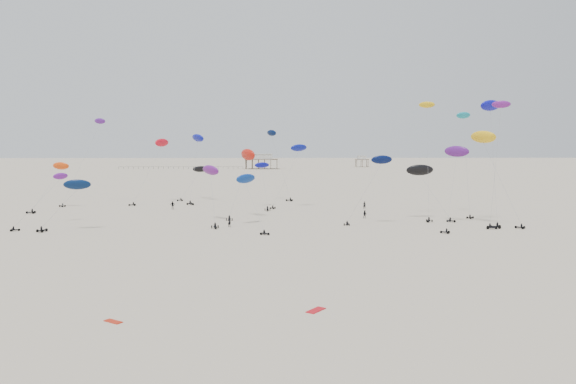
{
  "coord_description": "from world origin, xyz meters",
  "views": [
    {
      "loc": [
        -2.78,
        -13.61,
        15.58
      ],
      "look_at": [
        0.0,
        88.0,
        7.0
      ],
      "focal_mm": 35.0,
      "sensor_mm": 36.0,
      "label": 1
    }
  ],
  "objects_px": {
    "pavilion_main": "(262,162)",
    "pavilion_small": "(362,162)",
    "rig_9": "(91,140)",
    "spectator_0": "(229,227)",
    "rig_4": "(248,185)",
    "rig_0": "(264,180)"
  },
  "relations": [
    {
      "from": "rig_9",
      "to": "rig_0",
      "type": "bearing_deg",
      "value": -86.95
    },
    {
      "from": "rig_9",
      "to": "pavilion_main",
      "type": "bearing_deg",
      "value": 8.76
    },
    {
      "from": "rig_0",
      "to": "spectator_0",
      "type": "height_order",
      "value": "rig_0"
    },
    {
      "from": "rig_0",
      "to": "spectator_0",
      "type": "distance_m",
      "value": 33.19
    },
    {
      "from": "rig_0",
      "to": "spectator_0",
      "type": "xyz_separation_m",
      "value": [
        -6.12,
        -31.9,
        -6.85
      ]
    },
    {
      "from": "pavilion_main",
      "to": "rig_4",
      "type": "height_order",
      "value": "rig_4"
    },
    {
      "from": "rig_0",
      "to": "rig_4",
      "type": "distance_m",
      "value": 30.52
    },
    {
      "from": "rig_0",
      "to": "rig_9",
      "type": "distance_m",
      "value": 49.4
    },
    {
      "from": "rig_4",
      "to": "rig_9",
      "type": "bearing_deg",
      "value": -100.91
    },
    {
      "from": "pavilion_main",
      "to": "pavilion_small",
      "type": "relative_size",
      "value": 2.33
    },
    {
      "from": "rig_0",
      "to": "rig_9",
      "type": "xyz_separation_m",
      "value": [
        -46.34,
        13.95,
        9.94
      ]
    },
    {
      "from": "rig_4",
      "to": "spectator_0",
      "type": "distance_m",
      "value": 8.7
    },
    {
      "from": "pavilion_main",
      "to": "pavilion_small",
      "type": "height_order",
      "value": "pavilion_main"
    },
    {
      "from": "rig_9",
      "to": "spectator_0",
      "type": "relative_size",
      "value": 11.78
    },
    {
      "from": "pavilion_small",
      "to": "rig_0",
      "type": "height_order",
      "value": "rig_0"
    },
    {
      "from": "rig_9",
      "to": "spectator_0",
      "type": "height_order",
      "value": "rig_9"
    },
    {
      "from": "pavilion_main",
      "to": "rig_4",
      "type": "xyz_separation_m",
      "value": [
        2.49,
        -256.07,
        3.58
      ]
    },
    {
      "from": "rig_0",
      "to": "spectator_0",
      "type": "bearing_deg",
      "value": 78.5
    },
    {
      "from": "pavilion_main",
      "to": "pavilion_small",
      "type": "xyz_separation_m",
      "value": [
        70.0,
        30.0,
        -0.74
      ]
    },
    {
      "from": "pavilion_small",
      "to": "spectator_0",
      "type": "distance_m",
      "value": 296.24
    },
    {
      "from": "rig_0",
      "to": "pavilion_small",
      "type": "bearing_deg",
      "value": -104.9
    },
    {
      "from": "rig_4",
      "to": "spectator_0",
      "type": "relative_size",
      "value": 7.6
    }
  ]
}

